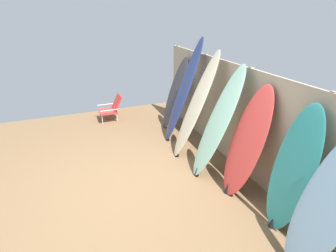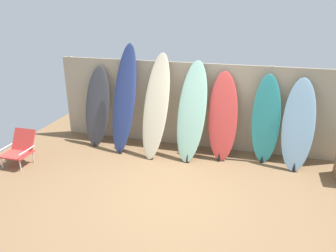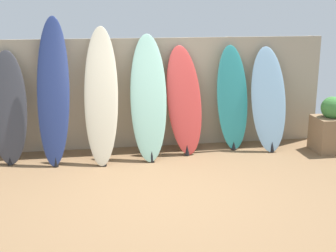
% 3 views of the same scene
% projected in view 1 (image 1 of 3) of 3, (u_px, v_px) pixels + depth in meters
% --- Properties ---
extents(ground, '(7.68, 7.68, 0.00)m').
position_uv_depth(ground, '(131.00, 190.00, 4.16)').
color(ground, brown).
extents(fence_back, '(6.08, 0.11, 1.80)m').
position_uv_depth(fence_back, '(243.00, 120.00, 4.47)').
color(fence_back, tan).
rests_on(fence_back, ground).
extents(surfboard_charcoal_0, '(0.58, 0.64, 1.66)m').
position_uv_depth(surfboard_charcoal_0, '(175.00, 94.00, 6.14)').
color(surfboard_charcoal_0, '#38383D').
rests_on(surfboard_charcoal_0, ground).
extents(surfboard_navy_1, '(0.52, 0.86, 2.17)m').
position_uv_depth(surfboard_navy_1, '(183.00, 92.00, 5.43)').
color(surfboard_navy_1, navy).
rests_on(surfboard_navy_1, ground).
extents(surfboard_cream_2, '(0.57, 0.89, 2.01)m').
position_uv_depth(surfboard_cream_2, '(195.00, 106.00, 4.84)').
color(surfboard_cream_2, beige).
rests_on(surfboard_cream_2, ground).
extents(surfboard_seafoam_3, '(0.61, 0.84, 1.89)m').
position_uv_depth(surfboard_seafoam_3, '(217.00, 124.00, 4.27)').
color(surfboard_seafoam_3, '#9ED6BC').
rests_on(surfboard_seafoam_3, ground).
extents(surfboard_red_4, '(0.65, 0.70, 1.70)m').
position_uv_depth(surfboard_red_4, '(247.00, 143.00, 3.85)').
color(surfboard_red_4, '#D13D38').
rests_on(surfboard_red_4, ground).
extents(surfboard_teal_5, '(0.58, 0.45, 1.69)m').
position_uv_depth(surfboard_teal_5, '(293.00, 171.00, 3.18)').
color(surfboard_teal_5, teal).
rests_on(surfboard_teal_5, ground).
extents(surfboard_skyblue_6, '(0.60, 0.66, 1.66)m').
position_uv_depth(surfboard_skyblue_6, '(327.00, 205.00, 2.66)').
color(surfboard_skyblue_6, '#8CB7D6').
rests_on(surfboard_skyblue_6, ground).
extents(beach_chair, '(0.50, 0.58, 0.63)m').
position_uv_depth(beach_chair, '(112.00, 107.00, 6.75)').
color(beach_chair, silver).
rests_on(beach_chair, ground).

